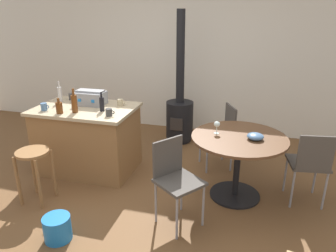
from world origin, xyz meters
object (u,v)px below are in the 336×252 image
(bottle_1, at_px, (60,94))
(cup_1, at_px, (72,97))
(bottle_0, at_px, (74,103))
(serving_bowl, at_px, (255,136))
(dining_table, at_px, (238,151))
(cup_0, at_px, (120,102))
(cup_2, at_px, (44,107))
(bottle_2, at_px, (59,108))
(folding_chair_left, at_px, (221,132))
(wood_stove, at_px, (180,112))
(folding_chair_near, at_px, (175,175))
(plastic_bucket, at_px, (57,228))
(cup_3, at_px, (109,112))
(folding_chair_far, at_px, (310,162))
(bottle_3, at_px, (102,104))
(wooden_stool, at_px, (34,164))
(wine_glass, at_px, (217,125))
(toolbox, at_px, (91,98))
(kitchen_island, at_px, (88,139))

(bottle_1, height_order, cup_1, bottle_1)
(bottle_0, distance_m, serving_bowl, 2.18)
(dining_table, distance_m, cup_1, 2.41)
(cup_0, xyz_separation_m, cup_2, (-0.84, -0.44, 0.00))
(bottle_2, bearing_deg, cup_0, 40.41)
(folding_chair_left, distance_m, cup_1, 2.13)
(wood_stove, bearing_deg, cup_2, -132.29)
(folding_chair_near, distance_m, plastic_bucket, 1.23)
(bottle_1, relative_size, cup_3, 2.52)
(bottle_0, height_order, cup_3, bottle_0)
(dining_table, xyz_separation_m, folding_chair_near, (-0.57, -0.64, -0.05))
(folding_chair_far, relative_size, bottle_0, 2.93)
(bottle_3, height_order, cup_1, bottle_3)
(folding_chair_near, height_order, cup_3, cup_3)
(wood_stove, xyz_separation_m, bottle_3, (-0.68, -1.36, 0.47))
(dining_table, distance_m, folding_chair_left, 0.77)
(folding_chair_near, distance_m, bottle_2, 1.72)
(folding_chair_far, height_order, wood_stove, wood_stove)
(bottle_1, distance_m, cup_1, 0.19)
(bottle_1, bearing_deg, plastic_bucket, -61.05)
(bottle_0, relative_size, bottle_2, 1.56)
(wooden_stool, bearing_deg, wine_glass, 20.62)
(wooden_stool, xyz_separation_m, folding_chair_left, (1.91, 1.41, 0.05))
(cup_2, bearing_deg, folding_chair_far, 2.11)
(cup_0, bearing_deg, dining_table, -13.22)
(serving_bowl, bearing_deg, folding_chair_far, 7.36)
(toolbox, bearing_deg, bottle_2, -113.07)
(kitchen_island, relative_size, serving_bowl, 7.11)
(bottle_2, bearing_deg, cup_1, 107.42)
(bottle_3, bearing_deg, bottle_2, -154.05)
(folding_chair_left, distance_m, plastic_bucket, 2.37)
(bottle_1, height_order, cup_0, bottle_1)
(bottle_0, bearing_deg, bottle_2, -150.61)
(bottle_2, bearing_deg, plastic_bucket, -62.16)
(toolbox, xyz_separation_m, wine_glass, (1.71, -0.28, -0.11))
(bottle_3, height_order, wine_glass, bottle_3)
(toolbox, height_order, cup_3, toolbox)
(kitchen_island, height_order, cup_3, cup_3)
(wood_stove, bearing_deg, wine_glass, -61.88)
(dining_table, height_order, cup_0, cup_0)
(kitchen_island, distance_m, wine_glass, 1.78)
(cup_0, height_order, cup_1, cup_1)
(bottle_2, xyz_separation_m, cup_0, (0.59, 0.50, -0.03))
(wooden_stool, bearing_deg, folding_chair_far, 13.99)
(wine_glass, distance_m, serving_bowl, 0.44)
(dining_table, xyz_separation_m, serving_bowl, (0.17, -0.03, 0.21))
(toolbox, height_order, bottle_2, toolbox)
(folding_chair_left, xyz_separation_m, wine_glass, (0.01, -0.69, 0.34))
(folding_chair_far, relative_size, bottle_3, 3.58)
(dining_table, height_order, bottle_0, bottle_0)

